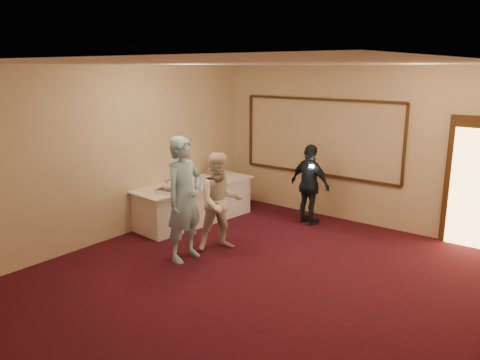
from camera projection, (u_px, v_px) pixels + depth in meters
The scene contains 14 objects.
floor at pixel (248, 284), 6.54m from camera, with size 7.00×7.00×0.00m, color black.
room_walls at pixel (248, 141), 6.06m from camera, with size 6.04×7.04×3.02m.
wall_molding at pixel (319, 137), 9.31m from camera, with size 3.45×0.04×1.55m.
doorway at pixel (478, 185), 7.67m from camera, with size 1.05×0.07×2.20m.
buffet_table at pixel (193, 202), 9.16m from camera, with size 1.23×2.60×0.77m.
pavlova_tray at pixel (171, 187), 8.40m from camera, with size 0.47×0.57×0.20m.
cupcake_stand at pixel (212, 166), 9.87m from camera, with size 0.30×0.30×0.44m.
plate_stack_a at pixel (193, 178), 9.15m from camera, with size 0.20×0.20×0.16m.
plate_stack_b at pixel (215, 177), 9.24m from camera, with size 0.18×0.18×0.15m.
tart at pixel (186, 186), 8.70m from camera, with size 0.28×0.28×0.06m.
man at pixel (184, 199), 7.20m from camera, with size 0.71×0.47×1.95m, color #8BC2E1.
woman at pixel (221, 202), 7.64m from camera, with size 0.79×0.62×1.63m, color silver.
guest at pixel (310, 185), 8.93m from camera, with size 0.91×0.38×1.55m, color black.
camera_flash at pixel (312, 166), 8.63m from camera, with size 0.07×0.04×0.05m, color white.
Camera 1 is at (3.58, -4.83, 2.95)m, focal length 35.00 mm.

